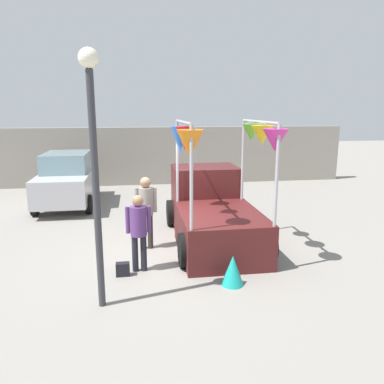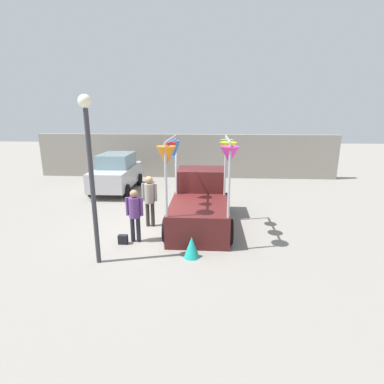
{
  "view_description": "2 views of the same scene",
  "coord_description": "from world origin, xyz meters",
  "px_view_note": "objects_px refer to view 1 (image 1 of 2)",
  "views": [
    {
      "loc": [
        -0.77,
        -8.45,
        3.36
      ],
      "look_at": [
        0.45,
        -0.42,
        1.57
      ],
      "focal_mm": 35.0,
      "sensor_mm": 36.0,
      "label": 1
    },
    {
      "loc": [
        1.52,
        -9.38,
        3.89
      ],
      "look_at": [
        0.95,
        -0.25,
        1.44
      ],
      "focal_mm": 28.0,
      "sensor_mm": 36.0,
      "label": 2
    }
  ],
  "objects_px": {
    "vendor_truck": "(212,207)",
    "person_vendor": "(146,206)",
    "handbag": "(123,269)",
    "street_lamp": "(94,148)",
    "person_customer": "(139,226)",
    "folded_kite_bundle_teal": "(233,270)",
    "parked_car": "(67,179)"
  },
  "relations": [
    {
      "from": "vendor_truck",
      "to": "parked_car",
      "type": "distance_m",
      "value": 6.13
    },
    {
      "from": "folded_kite_bundle_teal",
      "to": "handbag",
      "type": "bearing_deg",
      "value": 161.04
    },
    {
      "from": "person_customer",
      "to": "person_vendor",
      "type": "height_order",
      "value": "person_vendor"
    },
    {
      "from": "parked_car",
      "to": "folded_kite_bundle_teal",
      "type": "height_order",
      "value": "parked_car"
    },
    {
      "from": "folded_kite_bundle_teal",
      "to": "vendor_truck",
      "type": "bearing_deg",
      "value": 87.39
    },
    {
      "from": "handbag",
      "to": "folded_kite_bundle_teal",
      "type": "relative_size",
      "value": 0.47
    },
    {
      "from": "person_vendor",
      "to": "folded_kite_bundle_teal",
      "type": "distance_m",
      "value": 2.87
    },
    {
      "from": "vendor_truck",
      "to": "person_vendor",
      "type": "xyz_separation_m",
      "value": [
        -1.72,
        -0.45,
        0.21
      ]
    },
    {
      "from": "person_vendor",
      "to": "street_lamp",
      "type": "height_order",
      "value": "street_lamp"
    },
    {
      "from": "person_customer",
      "to": "street_lamp",
      "type": "bearing_deg",
      "value": -116.33
    },
    {
      "from": "person_vendor",
      "to": "handbag",
      "type": "relative_size",
      "value": 6.4
    },
    {
      "from": "vendor_truck",
      "to": "handbag",
      "type": "relative_size",
      "value": 14.83
    },
    {
      "from": "parked_car",
      "to": "folded_kite_bundle_teal",
      "type": "xyz_separation_m",
      "value": [
        4.24,
        -7.02,
        -0.64
      ]
    },
    {
      "from": "parked_car",
      "to": "street_lamp",
      "type": "relative_size",
      "value": 0.93
    },
    {
      "from": "vendor_truck",
      "to": "street_lamp",
      "type": "distance_m",
      "value": 4.48
    },
    {
      "from": "vendor_truck",
      "to": "person_vendor",
      "type": "height_order",
      "value": "vendor_truck"
    },
    {
      "from": "vendor_truck",
      "to": "street_lamp",
      "type": "xyz_separation_m",
      "value": [
        -2.59,
        -3.13,
        1.89
      ]
    },
    {
      "from": "person_vendor",
      "to": "handbag",
      "type": "bearing_deg",
      "value": -109.84
    },
    {
      "from": "vendor_truck",
      "to": "parked_car",
      "type": "height_order",
      "value": "vendor_truck"
    },
    {
      "from": "folded_kite_bundle_teal",
      "to": "person_vendor",
      "type": "bearing_deg",
      "value": 125.37
    },
    {
      "from": "person_vendor",
      "to": "handbag",
      "type": "xyz_separation_m",
      "value": [
        -0.55,
        -1.51,
        -0.95
      ]
    },
    {
      "from": "person_customer",
      "to": "vendor_truck",
      "type": "bearing_deg",
      "value": 42.67
    },
    {
      "from": "handbag",
      "to": "folded_kite_bundle_teal",
      "type": "height_order",
      "value": "folded_kite_bundle_teal"
    },
    {
      "from": "vendor_truck",
      "to": "person_customer",
      "type": "height_order",
      "value": "vendor_truck"
    },
    {
      "from": "person_customer",
      "to": "handbag",
      "type": "distance_m",
      "value": 0.95
    },
    {
      "from": "person_customer",
      "to": "person_vendor",
      "type": "xyz_separation_m",
      "value": [
        0.2,
        1.31,
        0.09
      ]
    },
    {
      "from": "person_customer",
      "to": "handbag",
      "type": "bearing_deg",
      "value": -150.26
    },
    {
      "from": "handbag",
      "to": "street_lamp",
      "type": "bearing_deg",
      "value": -105.61
    },
    {
      "from": "person_customer",
      "to": "handbag",
      "type": "relative_size",
      "value": 5.91
    },
    {
      "from": "street_lamp",
      "to": "parked_car",
      "type": "bearing_deg",
      "value": 103.37
    },
    {
      "from": "parked_car",
      "to": "person_customer",
      "type": "distance_m",
      "value": 6.55
    },
    {
      "from": "parked_car",
      "to": "folded_kite_bundle_teal",
      "type": "relative_size",
      "value": 6.67
    }
  ]
}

